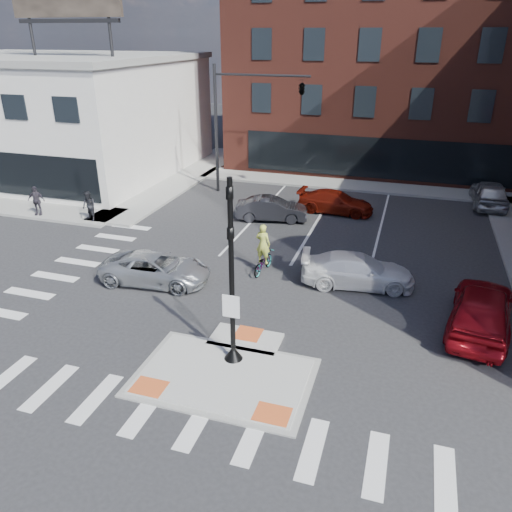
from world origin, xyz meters
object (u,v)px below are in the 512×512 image
(silver_suv, at_px, (156,269))
(bg_car_silver, at_px, (489,193))
(pedestrian_b, at_px, (36,201))
(red_sedan, at_px, (482,309))
(pedestrian_a, at_px, (89,206))
(bg_car_red, at_px, (335,202))
(cyclist, at_px, (263,256))
(bg_car_dark, at_px, (272,209))
(white_pickup, at_px, (357,270))

(silver_suv, height_order, bg_car_silver, bg_car_silver)
(silver_suv, distance_m, pedestrian_b, 11.66)
(red_sedan, distance_m, pedestrian_a, 20.38)
(pedestrian_b, bearing_deg, bg_car_red, 6.95)
(bg_car_red, bearing_deg, cyclist, 172.90)
(bg_car_dark, bearing_deg, bg_car_silver, -73.41)
(red_sedan, height_order, bg_car_red, red_sedan)
(white_pickup, height_order, bg_car_red, white_pickup)
(silver_suv, distance_m, white_pickup, 8.45)
(silver_suv, xyz_separation_m, red_sedan, (12.71, 0.12, 0.22))
(pedestrian_b, bearing_deg, red_sedan, -26.16)
(silver_suv, relative_size, white_pickup, 0.99)
(silver_suv, relative_size, pedestrian_b, 2.73)
(bg_car_red, relative_size, cyclist, 1.95)
(white_pickup, bearing_deg, red_sedan, -124.44)
(cyclist, relative_size, pedestrian_a, 1.36)
(white_pickup, distance_m, pedestrian_a, 15.42)
(bg_car_dark, xyz_separation_m, bg_car_silver, (11.91, 6.42, 0.14))
(bg_car_dark, bearing_deg, pedestrian_a, 98.33)
(silver_suv, height_order, pedestrian_b, pedestrian_b)
(bg_car_red, height_order, pedestrian_b, pedestrian_b)
(white_pickup, height_order, bg_car_silver, bg_car_silver)
(cyclist, bearing_deg, bg_car_red, -93.66)
(bg_car_red, distance_m, pedestrian_b, 17.19)
(pedestrian_b, bearing_deg, bg_car_dark, 2.03)
(bg_car_dark, bearing_deg, bg_car_red, -64.68)
(bg_car_dark, xyz_separation_m, pedestrian_a, (-9.50, -3.47, 0.32))
(bg_car_red, relative_size, pedestrian_a, 2.66)
(white_pickup, xyz_separation_m, cyclist, (-4.11, 0.00, 0.08))
(silver_suv, distance_m, red_sedan, 12.71)
(silver_suv, height_order, pedestrian_a, pedestrian_a)
(silver_suv, xyz_separation_m, bg_car_red, (5.73, 11.31, -0.00))
(pedestrian_a, bearing_deg, red_sedan, 4.43)
(white_pickup, xyz_separation_m, bg_car_silver, (6.31, 13.00, 0.12))
(cyclist, bearing_deg, bg_car_silver, -121.57)
(cyclist, relative_size, pedestrian_b, 1.34)
(red_sedan, relative_size, pedestrian_b, 2.99)
(bg_car_silver, distance_m, bg_car_red, 9.58)
(silver_suv, distance_m, bg_car_dark, 9.24)
(white_pickup, bearing_deg, bg_car_red, 5.99)
(white_pickup, xyz_separation_m, bg_car_red, (-2.39, 9.00, -0.04))
(red_sedan, height_order, pedestrian_a, pedestrian_a)
(white_pickup, relative_size, bg_car_red, 1.06)
(silver_suv, relative_size, red_sedan, 0.91)
(silver_suv, bearing_deg, pedestrian_b, 57.42)
(bg_car_dark, height_order, pedestrian_b, pedestrian_b)
(pedestrian_a, height_order, pedestrian_b, pedestrian_b)
(pedestrian_a, xyz_separation_m, pedestrian_b, (-3.40, -0.11, 0.01))
(bg_car_dark, bearing_deg, pedestrian_b, 93.77)
(red_sedan, relative_size, pedestrian_a, 3.04)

